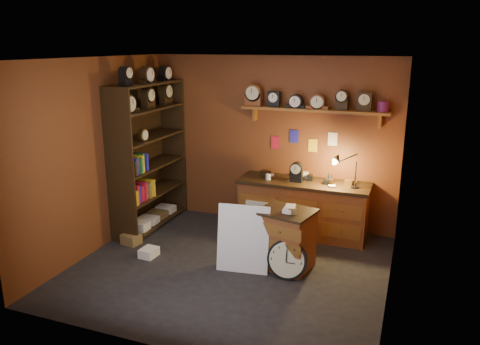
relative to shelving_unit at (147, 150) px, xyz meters
name	(u,v)px	position (x,y,z in m)	size (l,w,h in m)	color
floor	(230,268)	(1.79, -0.98, -1.25)	(4.00, 4.00, 0.00)	black
room_shell	(235,139)	(1.84, -0.87, 0.47)	(4.02, 3.62, 2.71)	brown
shelving_unit	(147,150)	(0.00, 0.00, 0.00)	(0.47, 1.60, 2.58)	black
workbench	(303,205)	(2.42, 0.49, -0.78)	(1.99, 0.66, 1.36)	brown
low_cabinet	(285,237)	(2.46, -0.68, -0.83)	(0.80, 0.72, 0.88)	brown
big_round_clock	(287,260)	(2.57, -0.98, -1.00)	(0.51, 0.17, 0.52)	black
white_panel	(243,270)	(1.97, -0.96, -1.25)	(0.68, 0.03, 0.90)	silver
mini_fridge	(266,214)	(1.85, 0.41, -0.97)	(0.60, 0.61, 0.56)	silver
floor_box_a	(131,239)	(0.14, -0.78, -1.18)	(0.25, 0.21, 0.15)	olive
floor_box_b	(149,252)	(0.61, -1.06, -1.19)	(0.20, 0.25, 0.12)	white
floor_box_c	(242,229)	(1.55, 0.12, -1.16)	(0.24, 0.20, 0.18)	olive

